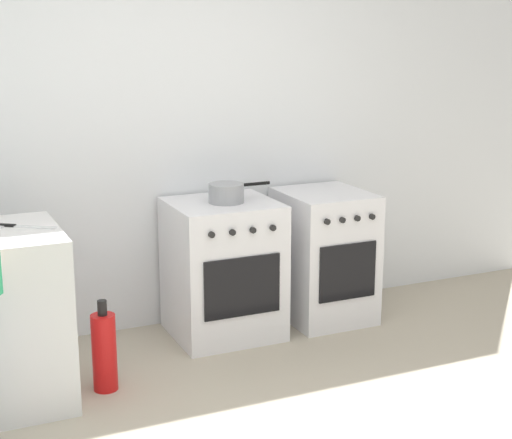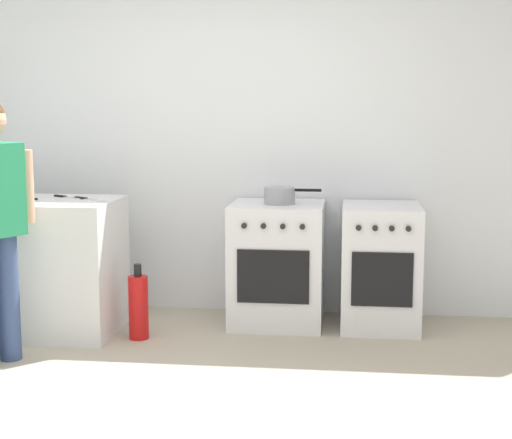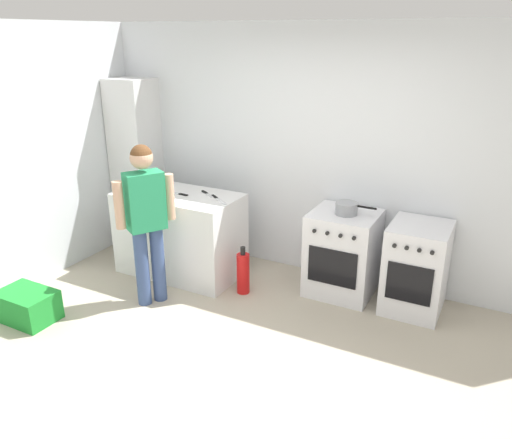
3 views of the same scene
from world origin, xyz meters
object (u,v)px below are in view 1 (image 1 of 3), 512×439
object	(u,v)px
knife_carving	(23,226)
pot	(227,193)
oven_left	(223,269)
fire_extinguisher	(104,351)
oven_right	(324,255)

from	to	relation	value
knife_carving	pot	bearing A→B (deg)	14.51
pot	oven_left	bearing A→B (deg)	127.35
oven_left	knife_carving	world-z (taller)	knife_carving
oven_left	pot	xyz separation A→B (m)	(0.02, -0.02, 0.48)
pot	knife_carving	distance (m)	1.28
knife_carving	fire_extinguisher	xyz separation A→B (m)	(0.35, -0.13, -0.69)
oven_right	pot	size ratio (longest dim) A/B	2.15
knife_carving	fire_extinguisher	distance (m)	0.78
oven_right	pot	xyz separation A→B (m)	(-0.70, -0.02, 0.48)
pot	knife_carving	xyz separation A→B (m)	(-1.24, -0.32, -0.00)
oven_right	knife_carving	size ratio (longest dim) A/B	2.93
pot	knife_carving	size ratio (longest dim) A/B	1.36
pot	fire_extinguisher	distance (m)	1.21
oven_left	oven_right	size ratio (longest dim) A/B	1.00
oven_right	oven_left	bearing A→B (deg)	180.00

